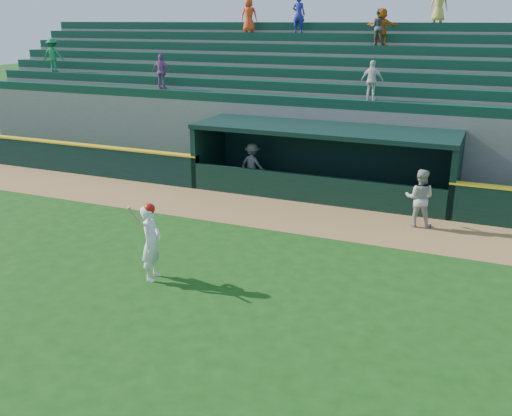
# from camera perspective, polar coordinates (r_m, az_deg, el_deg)

# --- Properties ---
(ground) EXTENTS (120.00, 120.00, 0.00)m
(ground) POSITION_cam_1_polar(r_m,az_deg,el_deg) (14.35, -2.53, -6.79)
(ground) COLOR #154110
(ground) RESTS_ON ground
(warning_track) EXTENTS (40.00, 3.00, 0.01)m
(warning_track) POSITION_cam_1_polar(r_m,az_deg,el_deg) (18.55, 4.01, -0.85)
(warning_track) COLOR olive
(warning_track) RESTS_ON ground
(field_wall_left) EXTENTS (15.50, 0.30, 1.20)m
(field_wall_left) POSITION_cam_1_polar(r_m,az_deg,el_deg) (26.15, -20.96, 5.00)
(field_wall_left) COLOR black
(field_wall_left) RESTS_ON ground
(wall_stripe_left) EXTENTS (15.50, 0.32, 0.06)m
(wall_stripe_left) POSITION_cam_1_polar(r_m,az_deg,el_deg) (26.03, -21.12, 6.35)
(wall_stripe_left) COLOR yellow
(wall_stripe_left) RESTS_ON field_wall_left
(dugout_player_front) EXTENTS (0.91, 0.73, 1.81)m
(dugout_player_front) POSITION_cam_1_polar(r_m,az_deg,el_deg) (18.11, 16.04, 0.97)
(dugout_player_front) COLOR #A8A9A3
(dugout_player_front) RESTS_ON ground
(dugout_player_inside) EXTENTS (1.12, 0.77, 1.60)m
(dugout_player_inside) POSITION_cam_1_polar(r_m,az_deg,el_deg) (22.00, -0.36, 4.42)
(dugout_player_inside) COLOR #999A95
(dugout_player_inside) RESTS_ON ground
(dugout) EXTENTS (9.40, 2.80, 2.46)m
(dugout) POSITION_cam_1_polar(r_m,az_deg,el_deg) (21.03, 6.90, 5.20)
(dugout) COLOR #61615C
(dugout) RESTS_ON ground
(stands) EXTENTS (34.50, 6.25, 7.46)m
(stands) POSITION_cam_1_polar(r_m,az_deg,el_deg) (25.19, 9.98, 9.63)
(stands) COLOR slate
(stands) RESTS_ON ground
(batter_at_plate) EXTENTS (0.61, 0.82, 1.96)m
(batter_at_plate) POSITION_cam_1_polar(r_m,az_deg,el_deg) (14.06, -10.42, -3.33)
(batter_at_plate) COLOR white
(batter_at_plate) RESTS_ON ground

